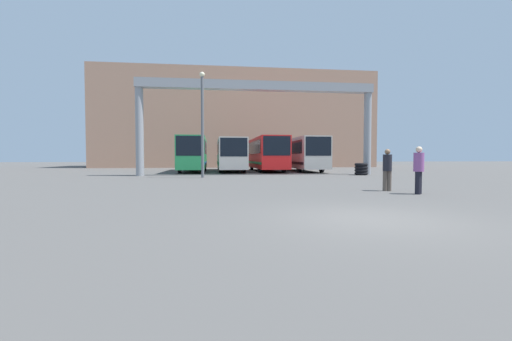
{
  "coord_description": "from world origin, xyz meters",
  "views": [
    {
      "loc": [
        -3.6,
        -7.46,
        1.43
      ],
      "look_at": [
        0.04,
        21.3,
        0.3
      ],
      "focal_mm": 24.0,
      "sensor_mm": 36.0,
      "label": 1
    }
  ],
  "objects_px": {
    "pedestrian_near_left": "(387,169)",
    "bus_slot_2": "(266,152)",
    "lamp_post": "(202,120)",
    "pedestrian_mid_right": "(419,169)",
    "bus_slot_3": "(302,153)",
    "bus_slot_0": "(193,152)",
    "tire_stack": "(361,169)",
    "bus_slot_1": "(230,153)"
  },
  "relations": [
    {
      "from": "bus_slot_1",
      "to": "pedestrian_near_left",
      "type": "distance_m",
      "value": 22.06
    },
    {
      "from": "pedestrian_near_left",
      "to": "bus_slot_2",
      "type": "bearing_deg",
      "value": 104.93
    },
    {
      "from": "pedestrian_near_left",
      "to": "tire_stack",
      "type": "height_order",
      "value": "pedestrian_near_left"
    },
    {
      "from": "bus_slot_0",
      "to": "bus_slot_1",
      "type": "bearing_deg",
      "value": 10.45
    },
    {
      "from": "bus_slot_3",
      "to": "tire_stack",
      "type": "bearing_deg",
      "value": -71.78
    },
    {
      "from": "tire_stack",
      "to": "bus_slot_1",
      "type": "bearing_deg",
      "value": 138.51
    },
    {
      "from": "bus_slot_2",
      "to": "lamp_post",
      "type": "relative_size",
      "value": 1.57
    },
    {
      "from": "bus_slot_2",
      "to": "bus_slot_3",
      "type": "relative_size",
      "value": 1.05
    },
    {
      "from": "pedestrian_near_left",
      "to": "pedestrian_mid_right",
      "type": "xyz_separation_m",
      "value": [
        0.57,
        -1.33,
        0.04
      ]
    },
    {
      "from": "pedestrian_near_left",
      "to": "bus_slot_0",
      "type": "bearing_deg",
      "value": 123.84
    },
    {
      "from": "bus_slot_0",
      "to": "tire_stack",
      "type": "relative_size",
      "value": 10.61
    },
    {
      "from": "bus_slot_0",
      "to": "lamp_post",
      "type": "relative_size",
      "value": 1.5
    },
    {
      "from": "bus_slot_1",
      "to": "bus_slot_3",
      "type": "bearing_deg",
      "value": -5.38
    },
    {
      "from": "tire_stack",
      "to": "lamp_post",
      "type": "xyz_separation_m",
      "value": [
        -12.51,
        -1.85,
        3.55
      ]
    },
    {
      "from": "bus_slot_0",
      "to": "tire_stack",
      "type": "xyz_separation_m",
      "value": [
        13.7,
        -8.19,
        -1.42
      ]
    },
    {
      "from": "bus_slot_3",
      "to": "lamp_post",
      "type": "relative_size",
      "value": 1.5
    },
    {
      "from": "bus_slot_0",
      "to": "lamp_post",
      "type": "height_order",
      "value": "lamp_post"
    },
    {
      "from": "pedestrian_near_left",
      "to": "lamp_post",
      "type": "xyz_separation_m",
      "value": [
        -8.02,
        10.61,
        3.09
      ]
    },
    {
      "from": "pedestrian_near_left",
      "to": "lamp_post",
      "type": "distance_m",
      "value": 13.65
    },
    {
      "from": "bus_slot_0",
      "to": "tire_stack",
      "type": "bearing_deg",
      "value": -30.88
    },
    {
      "from": "bus_slot_2",
      "to": "lamp_post",
      "type": "bearing_deg",
      "value": -120.83
    },
    {
      "from": "bus_slot_1",
      "to": "bus_slot_2",
      "type": "bearing_deg",
      "value": -6.74
    },
    {
      "from": "bus_slot_2",
      "to": "lamp_post",
      "type": "height_order",
      "value": "lamp_post"
    },
    {
      "from": "pedestrian_near_left",
      "to": "lamp_post",
      "type": "height_order",
      "value": "lamp_post"
    },
    {
      "from": "pedestrian_mid_right",
      "to": "bus_slot_3",
      "type": "bearing_deg",
      "value": -134.79
    },
    {
      "from": "bus_slot_3",
      "to": "pedestrian_near_left",
      "type": "distance_m",
      "value": 20.75
    },
    {
      "from": "bus_slot_1",
      "to": "pedestrian_mid_right",
      "type": "bearing_deg",
      "value": -74.92
    },
    {
      "from": "pedestrian_mid_right",
      "to": "lamp_post",
      "type": "xyz_separation_m",
      "value": [
        -8.58,
        11.95,
        3.05
      ]
    },
    {
      "from": "lamp_post",
      "to": "bus_slot_2",
      "type": "bearing_deg",
      "value": 59.17
    },
    {
      "from": "bus_slot_0",
      "to": "bus_slot_2",
      "type": "height_order",
      "value": "bus_slot_2"
    },
    {
      "from": "bus_slot_0",
      "to": "pedestrian_mid_right",
      "type": "distance_m",
      "value": 24.09
    },
    {
      "from": "pedestrian_near_left",
      "to": "pedestrian_mid_right",
      "type": "relative_size",
      "value": 0.96
    },
    {
      "from": "bus_slot_3",
      "to": "tire_stack",
      "type": "xyz_separation_m",
      "value": [
        2.69,
        -8.18,
        -1.43
      ]
    },
    {
      "from": "bus_slot_3",
      "to": "bus_slot_2",
      "type": "bearing_deg",
      "value": 175.97
    },
    {
      "from": "bus_slot_3",
      "to": "pedestrian_mid_right",
      "type": "relative_size",
      "value": 5.99
    },
    {
      "from": "bus_slot_2",
      "to": "lamp_post",
      "type": "distance_m",
      "value": 12.17
    },
    {
      "from": "pedestrian_near_left",
      "to": "tire_stack",
      "type": "xyz_separation_m",
      "value": [
        4.49,
        12.47,
        -0.46
      ]
    },
    {
      "from": "bus_slot_2",
      "to": "pedestrian_near_left",
      "type": "distance_m",
      "value": 21.01
    },
    {
      "from": "bus_slot_0",
      "to": "bus_slot_1",
      "type": "xyz_separation_m",
      "value": [
        3.67,
        0.68,
        -0.07
      ]
    },
    {
      "from": "bus_slot_2",
      "to": "bus_slot_3",
      "type": "xyz_separation_m",
      "value": [
        3.67,
        -0.26,
        -0.02
      ]
    },
    {
      "from": "pedestrian_near_left",
      "to": "pedestrian_mid_right",
      "type": "bearing_deg",
      "value": -57.15
    },
    {
      "from": "bus_slot_0",
      "to": "pedestrian_mid_right",
      "type": "xyz_separation_m",
      "value": [
        9.78,
        -21.99,
        -0.93
      ]
    }
  ]
}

